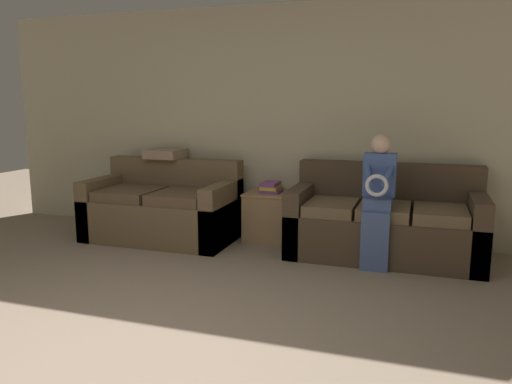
# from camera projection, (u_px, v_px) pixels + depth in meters

# --- Properties ---
(ground_plane) EXTENTS (14.00, 14.00, 0.00)m
(ground_plane) POSITION_uv_depth(u_px,v_px,m) (94.00, 382.00, 2.71)
(ground_plane) COLOR gray
(wall_back) EXTENTS (6.82, 0.06, 2.55)m
(wall_back) POSITION_uv_depth(u_px,v_px,m) (271.00, 123.00, 5.58)
(wall_back) COLOR #BCB293
(wall_back) RESTS_ON ground_plane
(couch_main) EXTENTS (1.83, 0.88, 0.89)m
(couch_main) POSITION_uv_depth(u_px,v_px,m) (385.00, 224.00, 4.89)
(couch_main) COLOR #473828
(couch_main) RESTS_ON ground_plane
(couch_side) EXTENTS (1.61, 0.88, 0.87)m
(couch_side) POSITION_uv_depth(u_px,v_px,m) (163.00, 210.00, 5.54)
(couch_side) COLOR brown
(couch_side) RESTS_ON ground_plane
(child_left_seated) EXTENTS (0.30, 0.38, 1.22)m
(child_left_seated) POSITION_uv_depth(u_px,v_px,m) (378.00, 195.00, 4.51)
(child_left_seated) COLOR #475B8E
(child_left_seated) RESTS_ON ground_plane
(side_shelf) EXTENTS (0.52, 0.49, 0.53)m
(side_shelf) POSITION_uv_depth(u_px,v_px,m) (270.00, 216.00, 5.46)
(side_shelf) COLOR #9E7A51
(side_shelf) RESTS_ON ground_plane
(book_stack) EXTENTS (0.20, 0.27, 0.12)m
(book_stack) POSITION_uv_depth(u_px,v_px,m) (271.00, 187.00, 5.41)
(book_stack) COLOR #7A4284
(book_stack) RESTS_ON side_shelf
(throw_pillow) EXTENTS (0.39, 0.39, 0.10)m
(throw_pillow) POSITION_uv_depth(u_px,v_px,m) (166.00, 154.00, 5.76)
(throw_pillow) COLOR gray
(throw_pillow) RESTS_ON couch_side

